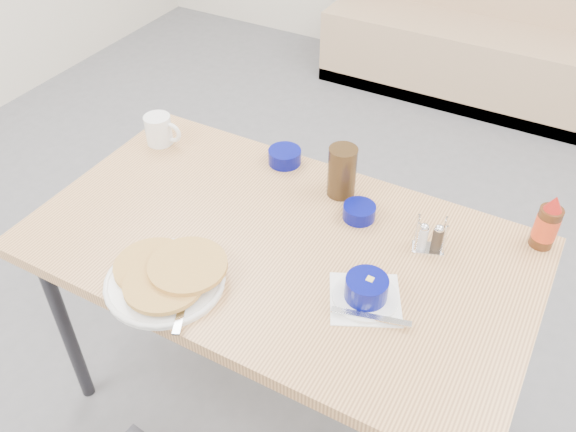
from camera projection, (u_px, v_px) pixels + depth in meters
The scene contains 10 objects.
booth_bench at pixel (487, 39), 3.65m from camera, with size 1.90×0.56×1.22m.
dining_table at pixel (279, 257), 1.74m from camera, with size 1.40×0.80×0.76m.
pancake_plate at pixel (167, 276), 1.57m from camera, with size 0.31×0.31×0.06m.
coffee_mug at pixel (160, 130), 2.04m from camera, with size 0.13×0.09×0.10m.
grits_setting at pixel (366, 291), 1.51m from camera, with size 0.25×0.24×0.07m.
creamer_bowl at pixel (285, 157), 1.97m from camera, with size 0.11×0.11×0.05m.
butter_bowl at pixel (359, 212), 1.76m from camera, with size 0.10×0.10×0.04m.
amber_tumbler at pixel (342, 172), 1.81m from camera, with size 0.09×0.09×0.16m, color #322110.
condiment_caddy at pixel (430, 239), 1.65m from camera, with size 0.10×0.08×0.10m.
syrup_bottle at pixel (547, 224), 1.64m from camera, with size 0.06×0.06×0.17m.
Camera 1 is at (0.62, -0.83, 1.92)m, focal length 38.00 mm.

